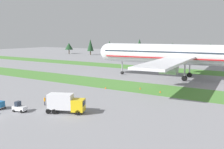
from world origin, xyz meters
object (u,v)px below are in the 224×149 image
at_px(taxiway_marker_0, 160,92).
at_px(taxiway_marker_2, 106,88).
at_px(catering_truck, 65,103).
at_px(taxiway_marker_1, 140,88).
at_px(airliner, 180,54).
at_px(ground_crew_marshaller, 45,101).
at_px(baggage_tug, 19,107).

xyz_separation_m(taxiway_marker_0, taxiway_marker_2, (-14.22, -3.45, 0.01)).
bearing_deg(catering_truck, taxiway_marker_1, 151.66).
xyz_separation_m(taxiway_marker_1, taxiway_marker_2, (-8.13, -4.44, 0.03)).
height_order(airliner, taxiway_marker_0, airliner).
bearing_deg(airliner, taxiway_marker_1, 166.10).
bearing_deg(taxiway_marker_0, catering_truck, -107.79).
bearing_deg(taxiway_marker_1, airliner, 81.23).
bearing_deg(taxiway_marker_0, ground_crew_marshaller, -123.08).
bearing_deg(ground_crew_marshaller, catering_truck, 30.28).
distance_m(airliner, catering_truck, 49.53).
bearing_deg(taxiway_marker_1, baggage_tug, -108.00).
xyz_separation_m(airliner, taxiway_marker_1, (-3.44, -22.28, -7.83)).
relative_size(baggage_tug, taxiway_marker_0, 5.49).
xyz_separation_m(baggage_tug, taxiway_marker_0, (16.05, 29.67, -0.56)).
xyz_separation_m(baggage_tug, taxiway_marker_1, (9.96, 30.66, -0.57)).
distance_m(airliner, ground_crew_marshaller, 49.36).
bearing_deg(ground_crew_marshaller, taxiway_marker_1, 112.73).
relative_size(baggage_tug, taxiway_marker_1, 5.80).
bearing_deg(baggage_tug, taxiway_marker_1, 151.24).
distance_m(taxiway_marker_0, taxiway_marker_2, 14.63).
bearing_deg(baggage_tug, catering_truck, 106.87).
bearing_deg(airliner, taxiway_marker_0, -178.64).
xyz_separation_m(baggage_tug, taxiway_marker_2, (1.83, 26.22, -0.55)).
distance_m(baggage_tug, ground_crew_marshaller, 5.86).
xyz_separation_m(taxiway_marker_0, taxiway_marker_1, (-6.09, 0.99, -0.01)).
height_order(baggage_tug, taxiway_marker_1, baggage_tug).
xyz_separation_m(airliner, catering_truck, (-5.56, -48.84, -6.12)).
relative_size(baggage_tug, taxiway_marker_2, 5.21).
bearing_deg(baggage_tug, taxiway_marker_0, 140.83).
bearing_deg(ground_crew_marshaller, airliner, 118.26).
height_order(taxiway_marker_0, taxiway_marker_2, taxiway_marker_2).
relative_size(catering_truck, taxiway_marker_2, 13.58).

